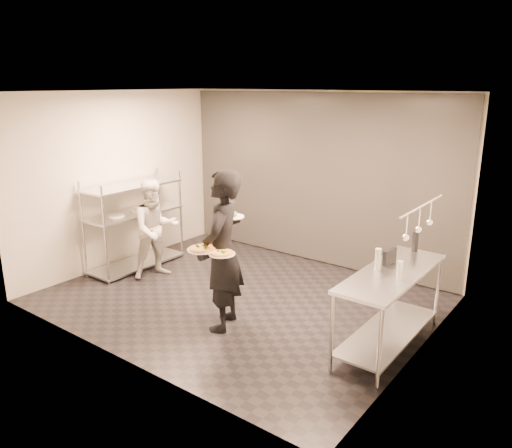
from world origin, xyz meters
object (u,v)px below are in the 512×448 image
Objects in this scene: waiter at (223,251)px; salad_plate at (232,215)px; pizza_plate_near at (202,249)px; pizza_plate_far at (222,253)px; chef at (155,229)px; bottle_green at (378,259)px; pass_rack at (134,221)px; pos_monitor at (389,257)px; bottle_dark at (415,241)px; prep_counter at (390,296)px; bottle_clear at (400,270)px.

salad_plate is at bearing 175.69° from waiter.
pizza_plate_near is 0.25m from pizza_plate_far.
pizza_plate_far is 0.62m from salad_plate.
pizza_plate_far is (2.05, -0.82, 0.27)m from chef.
chef reaches higher than bottle_green.
salad_plate is (-0.25, 0.48, 0.31)m from pizza_plate_far.
pos_monitor is (4.21, 0.19, 0.24)m from pass_rack.
bottle_green is at bearing -97.25° from bottle_dark.
bottle_clear is (0.14, -0.16, 0.39)m from prep_counter.
prep_counter is 1.19× the size of chef.
pizza_plate_near is 2.21m from bottle_clear.
pizza_plate_far is 1.28× the size of pos_monitor.
waiter is 6.29× the size of pizza_plate_far.
bottle_green is at bearing 27.93° from pizza_plate_near.
prep_counter is 2.20m from pizza_plate_near.
bottle_dark is at bearing 10.62° from pass_rack.
pos_monitor reaches higher than prep_counter.
salad_plate reaches higher than prep_counter.
prep_counter is 0.45m from bottle_green.
bottle_green is at bearing -0.64° from pass_rack.
pos_monitor is at bearing 126.13° from bottle_clear.
prep_counter is at bearing -66.19° from chef.
bottle_dark is (1.88, 1.23, -0.29)m from salad_plate.
pos_monitor is at bearing 94.97° from waiter.
chef is at bearing 158.22° from pizza_plate_far.
pizza_plate_near is at bearing -152.86° from prep_counter.
pizza_plate_far is 1.91m from pos_monitor.
salad_plate is (-0.11, 0.31, 0.36)m from waiter.
chef reaches higher than salad_plate.
waiter is 0.23m from pizza_plate_far.
chef is (0.60, -0.09, -0.01)m from pass_rack.
salad_plate reaches higher than pizza_plate_near.
waiter is at bearing -138.88° from bottle_dark.
pizza_plate_far is 1.24× the size of bottle_dark.
bottle_clear is 0.98m from bottle_dark.
salad_plate is 1.26× the size of pos_monitor.
pos_monitor is at bearing 19.00° from salad_plate.
prep_counter is at bearing 88.37° from waiter.
pos_monitor reaches higher than pizza_plate_far.
waiter reaches higher than bottle_clear.
prep_counter is at bearing 28.58° from pizza_plate_far.
pass_rack is 4.52× the size of pizza_plate_near.
waiter reaches higher than bottle_dark.
pizza_plate_near is at bearing -46.78° from waiter.
chef is at bearing -179.27° from bottle_green.
pizza_plate_far is 1.97m from bottle_clear.
pass_rack is 6.56× the size of pos_monitor.
pos_monitor is (1.81, 0.62, -0.33)m from salad_plate.
pass_rack is at bearing 169.90° from salad_plate.
waiter is at bearing -16.41° from pass_rack.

